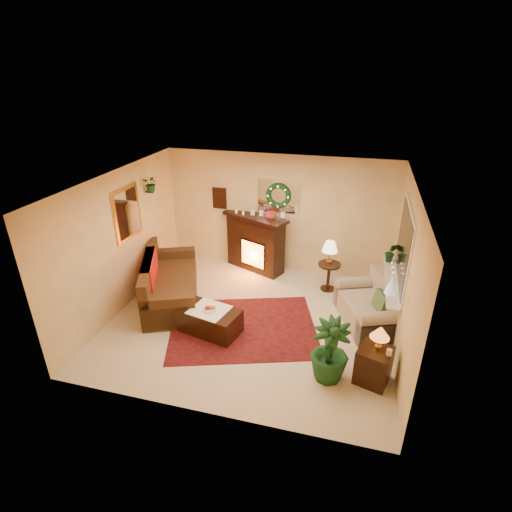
% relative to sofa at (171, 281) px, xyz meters
% --- Properties ---
extents(floor, '(5.00, 5.00, 0.00)m').
position_rel_sofa_xyz_m(floor, '(1.71, -0.29, -0.43)').
color(floor, beige).
rests_on(floor, ground).
extents(ceiling, '(5.00, 5.00, 0.00)m').
position_rel_sofa_xyz_m(ceiling, '(1.71, -0.29, 2.17)').
color(ceiling, white).
rests_on(ceiling, ground).
extents(wall_back, '(5.00, 5.00, 0.00)m').
position_rel_sofa_xyz_m(wall_back, '(1.71, 1.96, 0.87)').
color(wall_back, '#EFD88C').
rests_on(wall_back, ground).
extents(wall_front, '(5.00, 5.00, 0.00)m').
position_rel_sofa_xyz_m(wall_front, '(1.71, -2.54, 0.87)').
color(wall_front, '#EFD88C').
rests_on(wall_front, ground).
extents(wall_left, '(4.50, 4.50, 0.00)m').
position_rel_sofa_xyz_m(wall_left, '(-0.79, -0.29, 0.87)').
color(wall_left, '#EFD88C').
rests_on(wall_left, ground).
extents(wall_right, '(4.50, 4.50, 0.00)m').
position_rel_sofa_xyz_m(wall_right, '(4.21, -0.29, 0.87)').
color(wall_right, '#EFD88C').
rests_on(wall_right, ground).
extents(area_rug, '(3.04, 2.63, 0.01)m').
position_rel_sofa_xyz_m(area_rug, '(1.64, -0.55, -0.42)').
color(area_rug, maroon).
rests_on(area_rug, floor).
extents(sofa, '(1.72, 2.36, 0.93)m').
position_rel_sofa_xyz_m(sofa, '(0.00, 0.00, 0.00)').
color(sofa, brown).
rests_on(sofa, floor).
extents(red_throw, '(0.72, 1.17, 0.02)m').
position_rel_sofa_xyz_m(red_throw, '(-0.02, 0.18, 0.02)').
color(red_throw, red).
rests_on(red_throw, sofa).
extents(fireplace, '(1.39, 0.92, 1.22)m').
position_rel_sofa_xyz_m(fireplace, '(1.25, 1.75, 0.12)').
color(fireplace, black).
rests_on(fireplace, floor).
extents(poinsettia, '(0.23, 0.23, 0.23)m').
position_rel_sofa_xyz_m(poinsettia, '(1.56, 1.76, 0.87)').
color(poinsettia, red).
rests_on(poinsettia, fireplace).
extents(mantel_candle_a, '(0.06, 0.06, 0.17)m').
position_rel_sofa_xyz_m(mantel_candle_a, '(0.81, 1.77, 0.83)').
color(mantel_candle_a, white).
rests_on(mantel_candle_a, fireplace).
extents(mantel_candle_b, '(0.06, 0.06, 0.17)m').
position_rel_sofa_xyz_m(mantel_candle_b, '(0.99, 1.70, 0.83)').
color(mantel_candle_b, silver).
rests_on(mantel_candle_b, fireplace).
extents(mantel_mirror, '(0.92, 0.02, 0.72)m').
position_rel_sofa_xyz_m(mantel_mirror, '(1.71, 1.94, 1.27)').
color(mantel_mirror, white).
rests_on(mantel_mirror, wall_back).
extents(wreath, '(0.55, 0.11, 0.55)m').
position_rel_sofa_xyz_m(wreath, '(1.71, 1.90, 1.29)').
color(wreath, '#194719').
rests_on(wreath, wall_back).
extents(wall_art, '(0.32, 0.03, 0.48)m').
position_rel_sofa_xyz_m(wall_art, '(0.36, 1.94, 1.12)').
color(wall_art, '#381E11').
rests_on(wall_art, wall_back).
extents(gold_mirror, '(0.03, 0.84, 1.00)m').
position_rel_sofa_xyz_m(gold_mirror, '(-0.77, 0.01, 1.32)').
color(gold_mirror, gold).
rests_on(gold_mirror, wall_left).
extents(hanging_plant, '(0.33, 0.28, 0.36)m').
position_rel_sofa_xyz_m(hanging_plant, '(-0.63, 0.76, 1.54)').
color(hanging_plant, '#194719').
rests_on(hanging_plant, wall_left).
extents(loveseat, '(1.31, 1.65, 0.83)m').
position_rel_sofa_xyz_m(loveseat, '(3.77, 0.19, -0.01)').
color(loveseat, gray).
rests_on(loveseat, floor).
extents(window_frame, '(0.03, 1.86, 1.36)m').
position_rel_sofa_xyz_m(window_frame, '(4.20, 0.26, 1.12)').
color(window_frame, white).
rests_on(window_frame, wall_right).
extents(window_glass, '(0.02, 1.70, 1.22)m').
position_rel_sofa_xyz_m(window_glass, '(4.18, 0.26, 1.12)').
color(window_glass, black).
rests_on(window_glass, wall_right).
extents(window_sill, '(0.22, 1.86, 0.04)m').
position_rel_sofa_xyz_m(window_sill, '(4.09, 0.26, 0.44)').
color(window_sill, white).
rests_on(window_sill, wall_right).
extents(mini_tree, '(0.21, 0.21, 0.31)m').
position_rel_sofa_xyz_m(mini_tree, '(4.06, -0.19, 0.61)').
color(mini_tree, silver).
rests_on(mini_tree, window_sill).
extents(sill_plant, '(0.27, 0.22, 0.50)m').
position_rel_sofa_xyz_m(sill_plant, '(4.08, 1.00, 0.65)').
color(sill_plant, '#133411').
rests_on(sill_plant, window_sill).
extents(side_table_round, '(0.50, 0.50, 0.60)m').
position_rel_sofa_xyz_m(side_table_round, '(2.96, 1.20, -0.10)').
color(side_table_round, '#4C251D').
rests_on(side_table_round, floor).
extents(lamp_cream, '(0.32, 0.32, 0.49)m').
position_rel_sofa_xyz_m(lamp_cream, '(2.94, 1.24, 0.45)').
color(lamp_cream, '#FED8A9').
rests_on(lamp_cream, side_table_round).
extents(end_table_square, '(0.58, 0.58, 0.56)m').
position_rel_sofa_xyz_m(end_table_square, '(3.87, -1.32, -0.16)').
color(end_table_square, black).
rests_on(end_table_square, floor).
extents(lamp_tiffany, '(0.28, 0.28, 0.41)m').
position_rel_sofa_xyz_m(lamp_tiffany, '(3.89, -1.28, 0.31)').
color(lamp_tiffany, '#D46313').
rests_on(lamp_tiffany, end_table_square).
extents(coffee_table, '(1.15, 0.79, 0.44)m').
position_rel_sofa_xyz_m(coffee_table, '(1.11, -0.79, -0.22)').
color(coffee_table, '#332215').
rests_on(coffee_table, floor).
extents(fruit_bowl, '(0.24, 0.24, 0.05)m').
position_rel_sofa_xyz_m(fruit_bowl, '(1.13, -0.82, 0.02)').
color(fruit_bowl, silver).
rests_on(fruit_bowl, coffee_table).
extents(floor_palm, '(1.92, 1.92, 3.00)m').
position_rel_sofa_xyz_m(floor_palm, '(3.23, -1.43, 0.02)').
color(floor_palm, '#225A21').
rests_on(floor_palm, floor).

